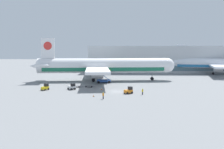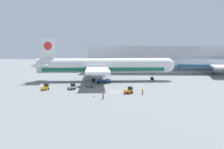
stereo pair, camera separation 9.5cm
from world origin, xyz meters
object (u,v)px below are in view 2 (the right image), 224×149
(baggage_tug_foreground, at_px, (129,91))
(traffic_cone_near, at_px, (102,89))
(baggage_dolly_lead, at_px, (77,86))
(baggage_tug_far, at_px, (45,87))
(airplane_distant, at_px, (219,64))
(airplane_main, at_px, (102,66))
(traffic_cone_far, at_px, (94,96))
(ground_crew_far, at_px, (103,95))
(scissor_lift_loader, at_px, (104,78))
(ground_crew_near, at_px, (142,91))
(baggage_dolly_second, at_px, (89,86))
(baggage_tug_mid, at_px, (72,87))

(baggage_tug_foreground, bearing_deg, traffic_cone_near, 114.68)
(baggage_dolly_lead, bearing_deg, traffic_cone_near, -25.14)
(baggage_tug_far, bearing_deg, airplane_distant, -33.05)
(airplane_main, bearing_deg, airplane_distant, 18.55)
(baggage_tug_far, xyz_separation_m, traffic_cone_far, (16.36, -9.86, -0.60))
(baggage_tug_far, distance_m, ground_crew_far, 23.16)
(scissor_lift_loader, bearing_deg, traffic_cone_far, -98.01)
(airplane_distant, bearing_deg, ground_crew_near, -115.59)
(baggage_dolly_second, bearing_deg, baggage_dolly_lead, -168.88)
(baggage_tug_far, bearing_deg, baggage_tug_mid, -58.37)
(airplane_main, relative_size, baggage_dolly_lead, 15.45)
(baggage_tug_mid, relative_size, traffic_cone_near, 3.75)
(airplane_main, bearing_deg, baggage_dolly_second, -106.43)
(baggage_tug_far, relative_size, traffic_cone_near, 3.73)
(baggage_dolly_second, relative_size, traffic_cone_near, 5.02)
(baggage_tug_far, bearing_deg, traffic_cone_near, -64.62)
(scissor_lift_loader, bearing_deg, baggage_dolly_lead, -134.00)
(ground_crew_far, bearing_deg, traffic_cone_near, -40.50)
(ground_crew_near, distance_m, traffic_cone_far, 14.00)
(airplane_main, bearing_deg, traffic_cone_near, -91.58)
(baggage_tug_mid, xyz_separation_m, traffic_cone_far, (8.17, -11.11, -0.60))
(baggage_dolly_second, relative_size, ground_crew_near, 2.11)
(baggage_tug_far, bearing_deg, ground_crew_far, -101.00)
(ground_crew_far, xyz_separation_m, traffic_cone_near, (-1.48, 13.68, -0.70))
(ground_crew_near, distance_m, traffic_cone_near, 14.24)
(baggage_tug_mid, distance_m, traffic_cone_far, 13.81)
(scissor_lift_loader, distance_m, baggage_tug_foreground, 23.39)
(baggage_tug_far, bearing_deg, baggage_dolly_lead, -33.08)
(airplane_distant, height_order, baggage_tug_far, airplane_distant)
(baggage_tug_foreground, relative_size, baggage_tug_far, 1.01)
(baggage_tug_far, height_order, traffic_cone_near, baggage_tug_far)
(baggage_dolly_lead, xyz_separation_m, traffic_cone_near, (8.94, -5.17, -0.02))
(airplane_distant, distance_m, baggage_dolly_lead, 76.64)
(airplane_distant, distance_m, baggage_tug_foreground, 70.82)
(airplane_main, height_order, baggage_dolly_lead, airplane_main)
(airplane_distant, xyz_separation_m, baggage_dolly_lead, (-63.40, -42.81, -4.68))
(scissor_lift_loader, xyz_separation_m, ground_crew_near, (12.76, -23.31, -0.80))
(airplane_distant, xyz_separation_m, traffic_cone_near, (-54.46, -47.98, -4.70))
(airplane_main, xyz_separation_m, scissor_lift_loader, (1.24, -6.01, -3.98))
(scissor_lift_loader, distance_m, traffic_cone_near, 16.08)
(baggage_tug_mid, height_order, baggage_tug_far, same)
(baggage_tug_foreground, xyz_separation_m, traffic_cone_near, (-8.36, 5.61, -0.51))
(scissor_lift_loader, distance_m, ground_crew_near, 26.58)
(ground_crew_near, bearing_deg, scissor_lift_loader, -100.04)
(baggage_tug_foreground, bearing_deg, airplane_main, 78.73)
(baggage_tug_mid, bearing_deg, traffic_cone_far, -16.96)
(baggage_tug_foreground, distance_m, baggage_dolly_second, 17.27)
(baggage_tug_far, distance_m, traffic_cone_near, 17.76)
(baggage_tug_foreground, xyz_separation_m, ground_crew_near, (3.84, -1.70, 0.18))
(baggage_dolly_second, xyz_separation_m, ground_crew_near, (16.94, -12.94, 0.66))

